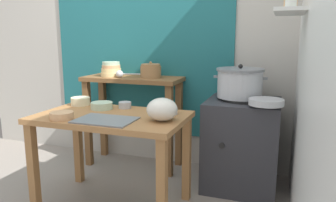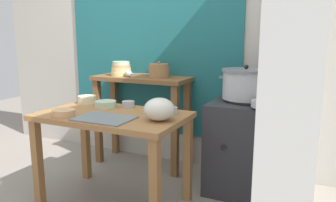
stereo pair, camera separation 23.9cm
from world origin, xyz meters
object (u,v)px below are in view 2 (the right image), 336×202
Objects in this scene: ladle at (129,73)px; prep_bowl_2 at (87,99)px; prep_table at (113,128)px; stove_block at (247,146)px; clay_pot at (159,71)px; prep_bowl_3 at (128,104)px; prep_bowl_4 at (168,110)px; back_shelf_table at (142,99)px; prep_bowl_0 at (64,113)px; bowl_stack_enamel at (121,69)px; steamer_pot at (246,84)px; prep_bowl_1 at (106,104)px; wide_pan at (269,104)px; serving_tray at (104,118)px; plastic_bag at (159,109)px.

ladle is 0.54m from prep_bowl_2.
prep_table is 1.41× the size of stove_block.
prep_bowl_3 is (0.00, -0.56, -0.22)m from clay_pot.
prep_table is 0.44m from prep_bowl_4.
ladle is (-0.29, 0.72, 0.33)m from prep_table.
back_shelf_table is 5.95× the size of prep_bowl_0.
bowl_stack_enamel is 0.15m from ladle.
bowl_stack_enamel is (-1.26, 0.09, 0.06)m from steamer_pot.
ladle reaches higher than prep_bowl_4.
bowl_stack_enamel is 0.60m from prep_bowl_2.
prep_bowl_4 is at bearing 1.26° from prep_bowl_1.
bowl_stack_enamel is at bearing 166.96° from wide_pan.
ladle reaches higher than prep_table.
clay_pot is at bearing 93.46° from serving_tray.
clay_pot is at bearing 2.27° from bowl_stack_enamel.
stove_block reaches higher than prep_bowl_1.
serving_tray is at bearing -56.08° from prep_bowl_1.
prep_table is 0.83m from back_shelf_table.
steamer_pot is at bearing -1.42° from ladle.
prep_bowl_2 is (-1.48, -0.22, -0.05)m from wide_pan.
steamer_pot is 2.85× the size of prep_bowl_2.
stove_block is at bearing 37.33° from prep_table.
stove_block is at bearing 46.11° from prep_bowl_4.
stove_block is at bearing 129.22° from wide_pan.
wide_pan is (1.36, -0.28, -0.13)m from ladle.
prep_bowl_1 is at bearing -166.69° from wide_pan.
back_shelf_table is 0.60m from prep_bowl_3.
prep_bowl_4 is (-0.45, -0.53, -0.16)m from steamer_pot.
bowl_stack_enamel is 1.05m from prep_bowl_4.
serving_tray is (0.34, -0.89, -0.21)m from ladle.
prep_bowl_2 is 1.12× the size of prep_bowl_4.
stove_block is 1.29m from ladle.
serving_tray is 0.38m from prep_bowl_1.
prep_bowl_0 is 1.04× the size of prep_bowl_2.
clay_pot reaches higher than bowl_stack_enamel.
clay_pot is at bearing 76.74° from prep_bowl_1.
prep_bowl_4 is (-0.49, -0.51, 0.36)m from stove_block.
prep_bowl_0 is (-1.10, -0.91, -0.16)m from steamer_pot.
wide_pan is (0.19, -0.23, 0.42)m from stove_block.
prep_bowl_3 is (-0.42, 0.28, -0.05)m from plastic_bag.
steamer_pot is at bearing -6.02° from back_shelf_table.
clay_pot is 1.96× the size of prep_bowl_3.
prep_table is 0.21m from serving_tray.
back_shelf_table is at bearing 132.61° from prep_bowl_4.
steamer_pot reaches higher than ladle.
serving_tray is 2.57× the size of prep_bowl_2.
stove_block is (1.08, -0.13, -0.30)m from back_shelf_table.
stove_block is 1.42m from prep_bowl_2.
clay_pot is 1.00m from serving_tray.
prep_bowl_0 is at bearing -153.64° from wide_pan.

